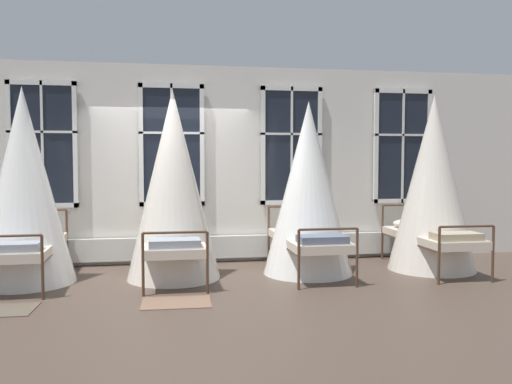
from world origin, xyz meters
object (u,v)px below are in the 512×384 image
cot_second (24,189)px  cot_fifth (433,186)px  cot_fourth (308,191)px  cot_third (173,188)px

cot_second → cot_fifth: (5.86, -0.06, -0.00)m
cot_second → cot_fourth: bearing=-91.9°
cot_third → cot_fifth: 3.88m
cot_fourth → cot_second: bearing=89.2°
cot_fourth → cot_fifth: size_ratio=0.95×
cot_third → cot_fourth: size_ratio=1.05×
cot_second → cot_third: (1.98, -0.02, -0.00)m
cot_second → cot_fifth: 5.86m
cot_fourth → cot_third: bearing=89.5°
cot_fourth → cot_fifth: cot_fifth is taller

